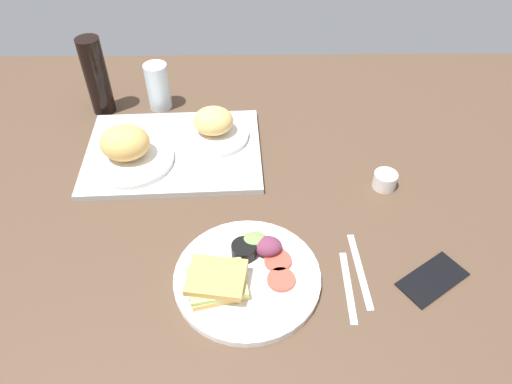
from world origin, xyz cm
name	(u,v)px	position (x,y,z in cm)	size (l,w,h in cm)	color
ground_plane	(248,218)	(0.00, 0.00, -1.50)	(190.00, 150.00, 3.00)	#4C3828
serving_tray	(174,152)	(-19.28, 21.77, 0.80)	(45.00, 33.00, 1.60)	#B2B2AD
bread_plate_near	(127,149)	(-29.75, 17.22, 5.34)	(21.40, 21.40, 9.72)	white
bread_plate_far	(213,127)	(-9.06, 27.02, 4.75)	(19.17, 19.17, 8.57)	white
plate_with_salad	(244,273)	(-0.59, -17.93, 1.67)	(29.45, 29.45, 5.40)	white
drinking_glass	(158,87)	(-25.56, 43.81, 6.79)	(6.57, 6.57, 13.58)	silver
soda_bottle	(96,77)	(-41.73, 42.15, 11.12)	(6.40, 6.40, 22.24)	black
espresso_cup	(385,180)	(33.10, 8.77, 2.00)	(5.60, 5.60, 4.00)	silver
fork	(348,286)	(20.06, -20.34, 0.25)	(17.00, 1.40, 0.50)	#B7B7BC
knife	(360,270)	(23.06, -16.34, 0.25)	(19.00, 1.40, 0.50)	#B7B7BC
cell_phone	(433,279)	(37.34, -18.79, 0.40)	(14.40, 7.20, 0.80)	black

